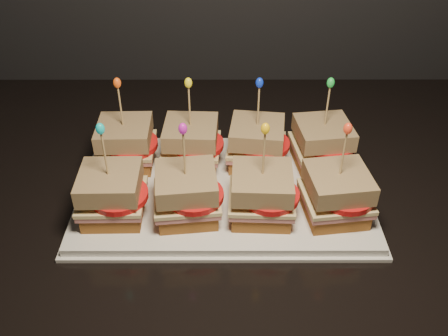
{
  "coord_description": "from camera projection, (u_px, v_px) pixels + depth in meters",
  "views": [
    {
      "loc": [
        0.5,
        0.97,
        1.46
      ],
      "look_at": [
        0.5,
        1.59,
        0.99
      ],
      "focal_mm": 40.0,
      "sensor_mm": 36.0,
      "label": 1
    }
  ],
  "objects": [
    {
      "name": "sandwich_1_bread_top",
      "position": [
        191.0,
        132.0,
        0.81
      ],
      "size": [
        0.09,
        0.09,
        0.03
      ],
      "primitive_type": "cube",
      "rotation": [
        0.0,
        0.0,
        -0.04
      ],
      "color": "#5D2F0F",
      "rests_on": "sandwich_1_tomato"
    },
    {
      "name": "platter_rim",
      "position": [
        224.0,
        194.0,
        0.81
      ],
      "size": [
        0.47,
        0.29,
        0.01
      ],
      "primitive_type": "cube",
      "color": "white",
      "rests_on": "granite_slab"
    },
    {
      "name": "sandwich_1_ham",
      "position": [
        192.0,
        149.0,
        0.83
      ],
      "size": [
        0.1,
        0.09,
        0.01
      ],
      "primitive_type": "cube",
      "rotation": [
        0.0,
        0.0,
        -0.04
      ],
      "color": "#B45857",
      "rests_on": "sandwich_1_bread_bot"
    },
    {
      "name": "sandwich_5_ham",
      "position": [
        187.0,
        200.0,
        0.73
      ],
      "size": [
        0.1,
        0.1,
        0.01
      ],
      "primitive_type": "cube",
      "rotation": [
        0.0,
        0.0,
        0.11
      ],
      "color": "#B45857",
      "rests_on": "sandwich_5_bread_bot"
    },
    {
      "name": "sandwich_7_cheese",
      "position": [
        336.0,
        196.0,
        0.72
      ],
      "size": [
        0.11,
        0.1,
        0.01
      ],
      "primitive_type": "cube",
      "rotation": [
        0.0,
        0.0,
        0.13
      ],
      "color": "#E6CF89",
      "rests_on": "sandwich_7_ham"
    },
    {
      "name": "sandwich_6_bread_bot",
      "position": [
        261.0,
        208.0,
        0.74
      ],
      "size": [
        0.09,
        0.09,
        0.02
      ],
      "primitive_type": "cube",
      "rotation": [
        0.0,
        0.0,
        -0.04
      ],
      "color": "brown",
      "rests_on": "platter"
    },
    {
      "name": "sandwich_1_frill",
      "position": [
        188.0,
        83.0,
        0.76
      ],
      "size": [
        0.01,
        0.01,
        0.02
      ],
      "primitive_type": "ellipsoid",
      "color": "yellow",
      "rests_on": "sandwich_1_pick"
    },
    {
      "name": "sandwich_2_bread_bot",
      "position": [
        256.0,
        157.0,
        0.84
      ],
      "size": [
        0.09,
        0.09,
        0.02
      ],
      "primitive_type": "cube",
      "rotation": [
        0.0,
        0.0,
        -0.12
      ],
      "color": "brown",
      "rests_on": "platter"
    },
    {
      "name": "sandwich_1_cheese",
      "position": [
        191.0,
        146.0,
        0.83
      ],
      "size": [
        0.1,
        0.09,
        0.01
      ],
      "primitive_type": "cube",
      "rotation": [
        0.0,
        0.0,
        -0.04
      ],
      "color": "#E6CF89",
      "rests_on": "sandwich_1_ham"
    },
    {
      "name": "sandwich_0_cheese",
      "position": [
        126.0,
        146.0,
        0.83
      ],
      "size": [
        0.1,
        0.09,
        0.01
      ],
      "primitive_type": "cube",
      "rotation": [
        0.0,
        0.0,
        0.02
      ],
      "color": "#E6CF89",
      "rests_on": "sandwich_0_ham"
    },
    {
      "name": "sandwich_1_pick",
      "position": [
        190.0,
        108.0,
        0.79
      ],
      "size": [
        0.0,
        0.0,
        0.09
      ],
      "primitive_type": "cylinder",
      "color": "tan",
      "rests_on": "sandwich_1_bread_top"
    },
    {
      "name": "granite_slab",
      "position": [
        371.0,
        181.0,
        0.87
      ],
      "size": [
        2.54,
        0.72,
        0.04
      ],
      "primitive_type": "cube",
      "color": "black",
      "rests_on": "cabinet"
    },
    {
      "name": "sandwich_0_bread_top",
      "position": [
        124.0,
        132.0,
        0.81
      ],
      "size": [
        0.09,
        0.09,
        0.03
      ],
      "primitive_type": "cube",
      "rotation": [
        0.0,
        0.0,
        0.02
      ],
      "color": "#5D2F0F",
      "rests_on": "sandwich_0_tomato"
    },
    {
      "name": "sandwich_7_frill",
      "position": [
        348.0,
        129.0,
        0.66
      ],
      "size": [
        0.01,
        0.01,
        0.02
      ],
      "primitive_type": "ellipsoid",
      "color": "#F03E1D",
      "rests_on": "sandwich_7_pick"
    },
    {
      "name": "sandwich_6_ham",
      "position": [
        261.0,
        200.0,
        0.73
      ],
      "size": [
        0.1,
        0.09,
        0.01
      ],
      "primitive_type": "cube",
      "rotation": [
        0.0,
        0.0,
        -0.04
      ],
      "color": "#B45857",
      "rests_on": "sandwich_6_bread_bot"
    },
    {
      "name": "sandwich_7_pick",
      "position": [
        343.0,
        156.0,
        0.68
      ],
      "size": [
        0.0,
        0.0,
        0.09
      ],
      "primitive_type": "cylinder",
      "color": "tan",
      "rests_on": "sandwich_7_bread_top"
    },
    {
      "name": "sandwich_1_tomato",
      "position": [
        198.0,
        144.0,
        0.82
      ],
      "size": [
        0.08,
        0.08,
        0.01
      ],
      "primitive_type": "cylinder",
      "color": "red",
      "rests_on": "sandwich_1_cheese"
    },
    {
      "name": "sandwich_3_cheese",
      "position": [
        322.0,
        146.0,
        0.83
      ],
      "size": [
        0.11,
        0.1,
        0.01
      ],
      "primitive_type": "cube",
      "rotation": [
        0.0,
        0.0,
        0.13
      ],
      "color": "#E6CF89",
      "rests_on": "sandwich_3_ham"
    },
    {
      "name": "sandwich_5_frill",
      "position": [
        183.0,
        129.0,
        0.66
      ],
      "size": [
        0.01,
        0.01,
        0.02
      ],
      "primitive_type": "ellipsoid",
      "color": "#C01DA7",
      "rests_on": "sandwich_5_pick"
    },
    {
      "name": "sandwich_7_bread_top",
      "position": [
        338.0,
        182.0,
        0.71
      ],
      "size": [
        0.1,
        0.1,
        0.03
      ],
      "primitive_type": "cube",
      "rotation": [
        0.0,
        0.0,
        0.13
      ],
      "color": "#5D2F0F",
      "rests_on": "sandwich_7_tomato"
    },
    {
      "name": "sandwich_0_ham",
      "position": [
        127.0,
        149.0,
        0.83
      ],
      "size": [
        0.09,
        0.09,
        0.01
      ],
      "primitive_type": "cube",
      "rotation": [
        0.0,
        0.0,
        0.02
      ],
      "color": "#B45857",
      "rests_on": "sandwich_0_bread_bot"
    },
    {
      "name": "sandwich_3_bread_bot",
      "position": [
        320.0,
        157.0,
        0.84
      ],
      "size": [
        0.09,
        0.09,
        0.02
      ],
      "primitive_type": "cube",
      "rotation": [
        0.0,
        0.0,
        0.13
      ],
      "color": "brown",
      "rests_on": "platter"
    },
    {
      "name": "sandwich_4_tomato",
      "position": [
        119.0,
        195.0,
        0.72
      ],
      "size": [
        0.08,
        0.08,
        0.01
      ],
      "primitive_type": "cylinder",
      "color": "red",
      "rests_on": "sandwich_4_cheese"
    },
    {
      "name": "sandwich_5_tomato",
      "position": [
        195.0,
        195.0,
        0.72
      ],
      "size": [
        0.08,
        0.08,
        0.01
      ],
      "primitive_type": "cylinder",
      "color": "red",
      "rests_on": "sandwich_5_cheese"
    },
    {
      "name": "sandwich_4_cheese",
      "position": [
        112.0,
        196.0,
        0.72
      ],
      "size": [
        0.1,
        0.09,
        0.01
      ],
      "primitive_type": "cube",
      "rotation": [
        0.0,
        0.0,
        0.02
      ],
      "color": "#E6CF89",
      "rests_on": "sandwich_4_ham"
    },
    {
      "name": "sandwich_6_bread_top",
      "position": [
        262.0,
        182.0,
        0.71
      ],
      "size": [
        0.09,
        0.09,
        0.03
      ],
      "primitive_type": "cube",
      "rotation": [
        0.0,
        0.0,
        -0.04
      ],
      "color": "#5D2F0F",
      "rests_on": "sandwich_6_tomato"
    },
    {
      "name": "sandwich_6_cheese",
      "position": [
        261.0,
        196.0,
        0.72
      ],
      "size": [
        0.1,
        0.09,
        0.01
      ],
      "primitive_type": "cube",
      "rotation": [
        0.0,
        0.0,
        -0.04
      ],
      "color": "#E6CF89",
      "rests_on": "sandwich_6_ham"
    },
    {
      "name": "sandwich_4_frill",
      "position": [
        100.0,
        129.0,
        0.65
      ],
      "size": [
        0.01,
        0.01,
        0.02
      ],
      "primitive_type": "ellipsoid",
      "color": "#0DB5B0",
      "rests_on": "sandwich_4_pick"
    },
    {
      "name": "sandwich_2_bread_top",
      "position": [
        257.0,
        132.0,
        0.81
      ],
      "size": [
        0.1,
        0.1,
        0.03
      ],
      "primitive_type": "cube",
      "rotation": [
        0.0,
        0.0,
        -0.12
      ],
      "color": "#5D2F0F",
      "rests_on": "sandwich_2_tomato"
    },
    {
      "name": "sandwich_5_cheese",
      "position": [
        187.0,
        196.0,
        0.72
      ],
      "size": [
        0.1,
        0.1,
        0.01
      ],
      "primitive_type": "cube",
      "rotation": [
        0.0,
        0.0,
        0.11
      ],
      "color": "#E6CF89",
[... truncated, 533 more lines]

